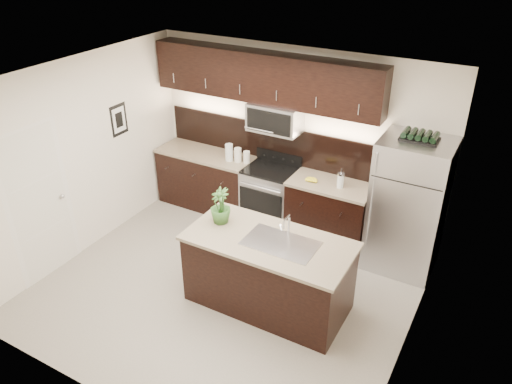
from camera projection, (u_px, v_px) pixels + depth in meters
ground at (226, 288)px, 6.44m from camera, size 4.50×4.50×0.00m
room_walls at (212, 170)px, 5.64m from camera, size 4.52×4.02×2.71m
counter_run at (259, 193)px, 7.70m from camera, size 3.51×0.65×0.94m
upper_fixtures at (266, 85)px, 7.00m from camera, size 3.49×0.40×1.66m
island at (268, 272)px, 5.98m from camera, size 1.96×0.96×0.94m
sink_faucet at (281, 242)px, 5.69m from camera, size 0.84×0.50×0.28m
refrigerator at (408, 206)px, 6.48m from camera, size 0.89×0.80×1.84m
wine_rack at (420, 136)px, 6.01m from camera, size 0.45×0.28×0.11m
plant at (220, 206)px, 5.99m from camera, size 0.33×0.33×0.45m
canisters at (236, 154)px, 7.56m from camera, size 0.39×0.16×0.26m
french_press at (340, 181)px, 6.83m from camera, size 0.10×0.10×0.28m
bananas at (308, 179)px, 7.04m from camera, size 0.20×0.16×0.06m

